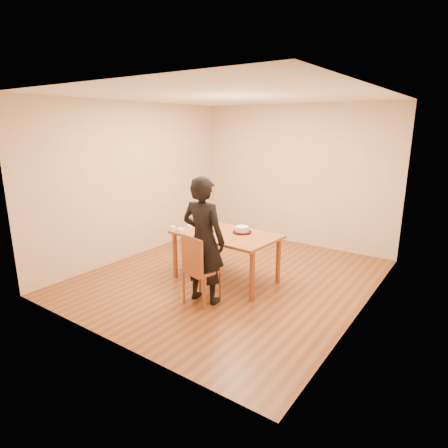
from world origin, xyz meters
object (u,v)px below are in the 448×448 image
Objects in this scene: dining_chair at (202,270)px; cake at (242,229)px; cake_plate at (242,232)px; person at (203,240)px; dining_table at (226,234)px.

dining_chair is 1.00m from cake.
person is (-0.03, -0.89, 0.09)m from cake_plate.
cake is at bearing 0.00° from cake_plate.
cake_plate is at bearing 43.83° from dining_table.
person is (-0.03, -0.89, 0.05)m from cake.
cake_plate is at bearing 0.00° from cake.
dining_table is at bearing -139.51° from cake.
person reaches higher than cake_plate.
cake_plate is 0.17× the size of person.
dining_table is at bearing -83.29° from person.
cake_plate reaches higher than dining_table.
dining_chair is at bearing -92.13° from cake.
cake is (0.03, 0.93, 0.35)m from dining_chair.
person reaches higher than cake.
cake reaches higher than dining_table.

